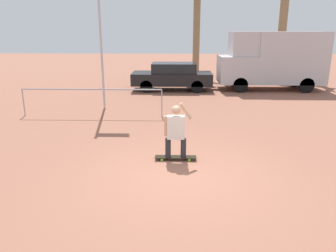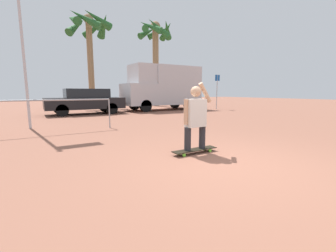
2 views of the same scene
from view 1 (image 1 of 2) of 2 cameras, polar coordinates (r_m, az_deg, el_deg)
The scene contains 7 objects.
ground_plane at distance 7.57m, azimuth 1.89°, elevation -8.74°, with size 80.00×80.00×0.00m, color #935B47.
skateboard at distance 8.44m, azimuth 1.34°, elevation -5.45°, with size 1.06×0.23×0.09m.
person_skateboarder at distance 8.19m, azimuth 1.37°, elevation -0.49°, with size 0.71×0.22×1.43m.
camper_van at distance 19.16m, azimuth 17.82°, elevation 11.07°, with size 5.62×2.16×3.13m.
parked_car_black at distance 18.18m, azimuth 0.78°, elevation 8.73°, with size 4.34×1.82×1.49m.
flagpole at distance 13.88m, azimuth -11.48°, elevation 19.01°, with size 1.10×0.12×6.75m.
plaza_railing_segment at distance 12.82m, azimuth -13.16°, elevation 5.70°, with size 5.38×0.05×1.08m.
Camera 1 is at (-0.05, -6.85, 3.22)m, focal length 35.00 mm.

